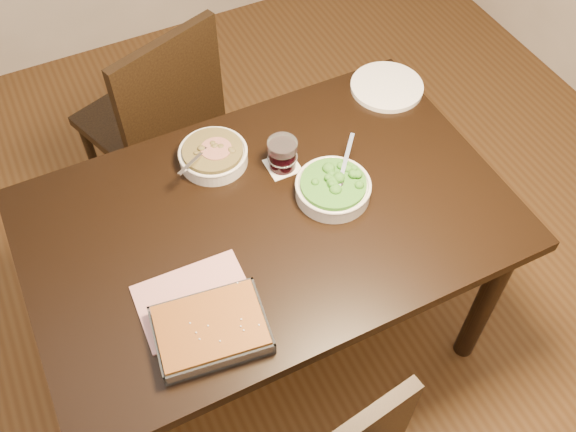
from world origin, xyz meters
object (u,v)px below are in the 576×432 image
Objects in this scene: table at (269,235)px; dinner_plate at (387,87)px; broccoli_bowl at (333,188)px; baking_dish at (211,329)px; chair_far at (158,117)px; wine_tumbler at (282,154)px; stew_bowl at (213,155)px.

table is 5.62× the size of dinner_plate.
broccoli_bowl reaches higher than baking_dish.
dinner_plate is at bearing 127.05° from chair_far.
broccoli_bowl is at bearing 36.26° from baking_dish.
table is at bearing 176.84° from broccoli_bowl.
wine_tumbler is at bearing 54.50° from baking_dish.
broccoli_bowl is at bearing -46.51° from stew_bowl.
stew_bowl reaches higher than dinner_plate.
baking_dish is at bearing -136.17° from table.
wine_tumbler reaches higher than baking_dish.
baking_dish reaches higher than dinner_plate.
stew_bowl is 0.95× the size of broccoli_bowl.
chair_far reaches higher than baking_dish.
chair_far is (-0.11, 0.78, -0.13)m from table.
stew_bowl is 0.23× the size of chair_far.
chair_far is at bearing 110.15° from wine_tumbler.
chair_far is at bearing 95.03° from stew_bowl.
broccoli_bowl is (0.21, -0.01, 0.13)m from table.
stew_bowl is 0.66m from dinner_plate.
wine_tumbler is (-0.08, 0.17, 0.02)m from broccoli_bowl.
wine_tumbler is at bearing 116.43° from broccoli_bowl.
stew_bowl is at bearing 75.10° from chair_far.
broccoli_bowl reaches higher than stew_bowl.
dinner_plate is (0.89, 0.60, -0.02)m from baking_dish.
baking_dish is at bearing 60.07° from chair_far.
baking_dish is at bearing -151.69° from broccoli_bowl.
dinner_plate is at bearing 40.12° from broccoli_bowl.
broccoli_bowl is 0.51m from dinner_plate.
stew_bowl is at bearing 148.41° from wine_tumbler.
baking_dish reaches higher than table.
dinner_plate reaches higher than table.
chair_far is (-0.31, 0.79, -0.26)m from broccoli_bowl.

